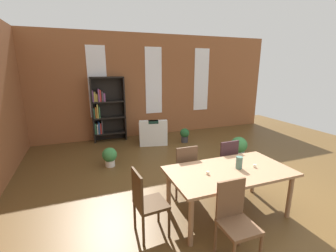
# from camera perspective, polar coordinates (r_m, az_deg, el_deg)

# --- Properties ---
(ground_plane) EXTENTS (11.29, 11.29, 0.00)m
(ground_plane) POSITION_cam_1_polar(r_m,az_deg,el_deg) (4.33, 14.98, -17.12)
(ground_plane) COLOR brown
(back_wall_brick) EXTENTS (8.49, 0.12, 3.24)m
(back_wall_brick) POSITION_cam_1_polar(r_m,az_deg,el_deg) (7.71, -3.71, 9.85)
(back_wall_brick) COLOR brown
(back_wall_brick) RESTS_ON ground
(window_pane_0) EXTENTS (0.55, 0.02, 2.11)m
(window_pane_0) POSITION_cam_1_polar(r_m,az_deg,el_deg) (7.31, -16.99, 10.29)
(window_pane_0) COLOR white
(window_pane_1) EXTENTS (0.55, 0.02, 2.11)m
(window_pane_1) POSITION_cam_1_polar(r_m,az_deg,el_deg) (7.63, -3.58, 11.02)
(window_pane_1) COLOR white
(window_pane_2) EXTENTS (0.55, 0.02, 2.11)m
(window_pane_2) POSITION_cam_1_polar(r_m,az_deg,el_deg) (8.32, 8.22, 11.18)
(window_pane_2) COLOR white
(dining_table) EXTENTS (1.84, 0.98, 0.74)m
(dining_table) POSITION_cam_1_polar(r_m,az_deg,el_deg) (3.65, 14.88, -11.59)
(dining_table) COLOR #977050
(dining_table) RESTS_ON ground
(vase_on_table) EXTENTS (0.10, 0.10, 0.19)m
(vase_on_table) POSITION_cam_1_polar(r_m,az_deg,el_deg) (3.67, 17.15, -8.64)
(vase_on_table) COLOR #4C7266
(vase_on_table) RESTS_ON dining_table
(tealight_candle_0) EXTENTS (0.04, 0.04, 0.05)m
(tealight_candle_0) POSITION_cam_1_polar(r_m,az_deg,el_deg) (3.40, 9.81, -11.35)
(tealight_candle_0) COLOR silver
(tealight_candle_0) RESTS_ON dining_table
(tealight_candle_1) EXTENTS (0.04, 0.04, 0.05)m
(tealight_candle_1) POSITION_cam_1_polar(r_m,az_deg,el_deg) (3.81, 20.63, -9.21)
(tealight_candle_1) COLOR silver
(tealight_candle_1) RESTS_ON dining_table
(dining_chair_far_right) EXTENTS (0.42, 0.42, 0.95)m
(dining_chair_far_right) POSITION_cam_1_polar(r_m,az_deg,el_deg) (4.46, 13.81, -8.66)
(dining_chair_far_right) COLOR #341E23
(dining_chair_far_right) RESTS_ON ground
(dining_chair_head_left) EXTENTS (0.43, 0.43, 0.95)m
(dining_chair_head_left) POSITION_cam_1_polar(r_m,az_deg,el_deg) (3.21, -5.48, -17.98)
(dining_chair_head_left) COLOR #412B16
(dining_chair_head_left) RESTS_ON ground
(dining_chair_far_left) EXTENTS (0.40, 0.40, 0.95)m
(dining_chair_far_left) POSITION_cam_1_polar(r_m,az_deg,el_deg) (4.07, 3.92, -10.53)
(dining_chair_far_left) COLOR brown
(dining_chair_far_left) RESTS_ON ground
(dining_chair_near_left) EXTENTS (0.40, 0.40, 0.95)m
(dining_chair_near_left) POSITION_cam_1_polar(r_m,az_deg,el_deg) (3.01, 16.23, -21.02)
(dining_chair_near_left) COLOR brown
(dining_chair_near_left) RESTS_ON ground
(bookshelf_tall) EXTENTS (0.98, 0.31, 1.95)m
(bookshelf_tall) POSITION_cam_1_polar(r_m,az_deg,el_deg) (7.24, -15.12, 4.02)
(bookshelf_tall) COLOR black
(bookshelf_tall) RESTS_ON ground
(armchair_white) EXTENTS (0.95, 0.95, 0.75)m
(armchair_white) POSITION_cam_1_polar(r_m,az_deg,el_deg) (6.96, -3.80, -1.93)
(armchair_white) COLOR silver
(armchair_white) RESTS_ON ground
(potted_plant_by_shelf) EXTENTS (0.33, 0.33, 0.44)m
(potted_plant_by_shelf) POSITION_cam_1_polar(r_m,az_deg,el_deg) (5.50, -14.22, -7.20)
(potted_plant_by_shelf) COLOR silver
(potted_plant_by_shelf) RESTS_ON ground
(potted_plant_corner) EXTENTS (0.41, 0.41, 0.52)m
(potted_plant_corner) POSITION_cam_1_polar(r_m,az_deg,el_deg) (6.16, 17.08, -4.82)
(potted_plant_corner) COLOR silver
(potted_plant_corner) RESTS_ON ground
(potted_plant_window) EXTENTS (0.28, 0.28, 0.43)m
(potted_plant_window) POSITION_cam_1_polar(r_m,az_deg,el_deg) (7.02, 4.14, -2.13)
(potted_plant_window) COLOR #333338
(potted_plant_window) RESTS_ON ground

